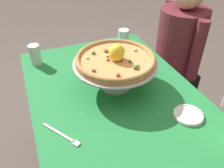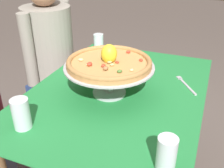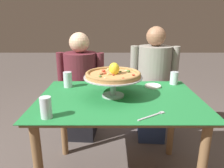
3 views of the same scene
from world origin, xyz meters
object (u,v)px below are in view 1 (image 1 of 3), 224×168
water_glass_back_left (123,40)px  water_glass_front_left (36,56)px  pizza (116,59)px  dinner_fork (63,135)px  pizza_stand (115,68)px  side_plate (188,115)px  diner_left (176,59)px

water_glass_back_left → water_glass_front_left: bearing=-90.9°
pizza → dinner_fork: 0.45m
pizza_stand → water_glass_back_left: (-0.39, 0.22, -0.06)m
pizza → water_glass_back_left: (-0.39, 0.22, -0.12)m
pizza → dinner_fork: size_ratio=2.20×
dinner_fork → side_plate: bearing=79.5°
pizza_stand → diner_left: diner_left is taller
pizza_stand → dinner_fork: (0.24, -0.34, -0.12)m
pizza → water_glass_front_left: (-0.40, -0.36, -0.12)m
pizza → dinner_fork: bearing=-55.4°
side_plate → dinner_fork: size_ratio=0.76×
water_glass_front_left → pizza_stand: bearing=42.7°
water_glass_back_left → water_glass_front_left: (-0.01, -0.59, -0.00)m
water_glass_back_left → diner_left: bearing=84.5°
pizza → water_glass_back_left: size_ratio=3.09×
water_glass_front_left → diner_left: 1.06m
pizza → water_glass_front_left: bearing=-137.3°
pizza_stand → water_glass_front_left: size_ratio=3.39×
pizza → side_plate: bearing=33.4°
water_glass_back_left → water_glass_front_left: 0.59m
pizza_stand → side_plate: (0.34, 0.23, -0.11)m
diner_left → side_plate: bearing=-32.9°
water_glass_back_left → side_plate: bearing=0.2°
dinner_fork → diner_left: (-0.58, 1.01, -0.17)m
side_plate → pizza_stand: bearing=-146.6°
water_glass_back_left → diner_left: diner_left is taller
side_plate → dinner_fork: bearing=-100.5°
water_glass_back_left → dinner_fork: size_ratio=0.71×
water_glass_front_left → side_plate: 0.95m
water_glass_front_left → pizza: bearing=42.7°
pizza_stand → water_glass_front_left: 0.54m
water_glass_back_left → diner_left: size_ratio=0.11×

